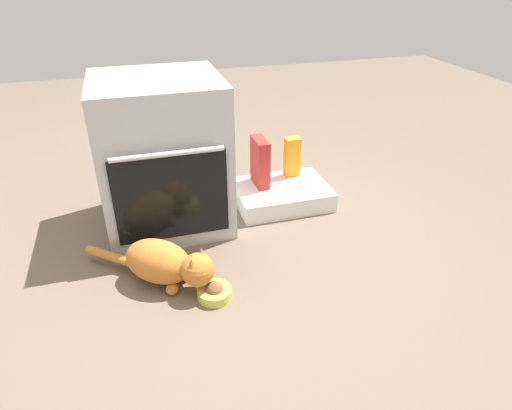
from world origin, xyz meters
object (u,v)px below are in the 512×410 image
Objects in this scene: oven at (163,155)px; juice_carton at (292,157)px; cat at (165,263)px; pantry_cabinet at (281,194)px; cereal_box at (260,162)px; food_bowl at (214,292)px.

oven is 0.79m from juice_carton.
oven is 0.62m from cat.
juice_carton reaches higher than pantry_cabinet.
cereal_box reaches higher than pantry_cabinet.
cereal_box reaches higher than food_bowl.
food_bowl is (-0.55, -0.71, -0.03)m from pantry_cabinet.
food_bowl is 1.08m from juice_carton.
pantry_cabinet is 0.23m from cereal_box.
pantry_cabinet is 0.24m from juice_carton.
cereal_box reaches higher than juice_carton.
cat is 2.31× the size of juice_carton.
food_bowl is (0.11, -0.70, -0.36)m from oven.
cat is (-0.18, 0.15, 0.09)m from food_bowl.
food_bowl is at bearing -128.05° from pantry_cabinet.
juice_carton reaches higher than cat.
food_bowl is at bearing 0.00° from cat.
cat is at bearing -141.14° from juice_carton.
oven is 5.30× the size of food_bowl.
cereal_box is at bearing 84.31° from cat.
cereal_box is 0.23m from juice_carton.
cereal_box is (0.44, 0.77, 0.22)m from food_bowl.
cat is at bearing -135.13° from cereal_box.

